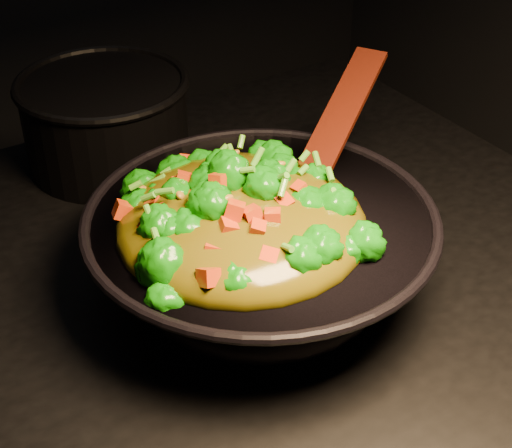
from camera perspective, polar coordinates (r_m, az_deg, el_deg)
wok at (r=0.93m, az=0.33°, el=-2.36°), size 0.52×0.52×0.11m
stir_fry at (r=0.85m, az=-1.07°, el=2.33°), size 0.33×0.33×0.10m
spatula at (r=0.98m, az=5.69°, el=6.90°), size 0.25×0.17×0.11m
back_pot at (r=1.21m, az=-10.84°, el=7.33°), size 0.31×0.31×0.14m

